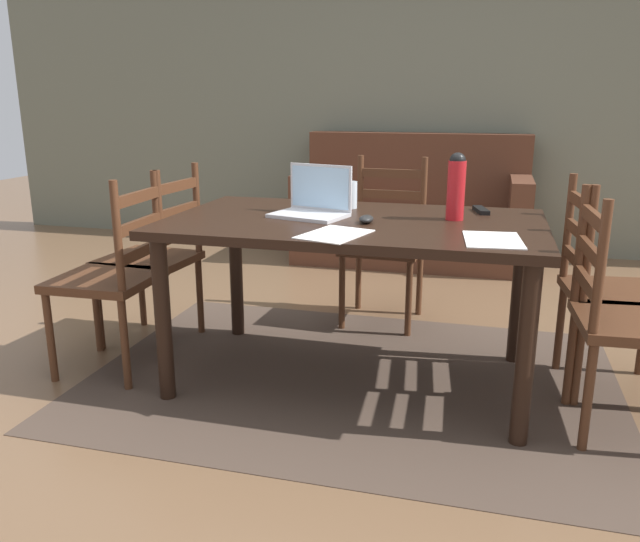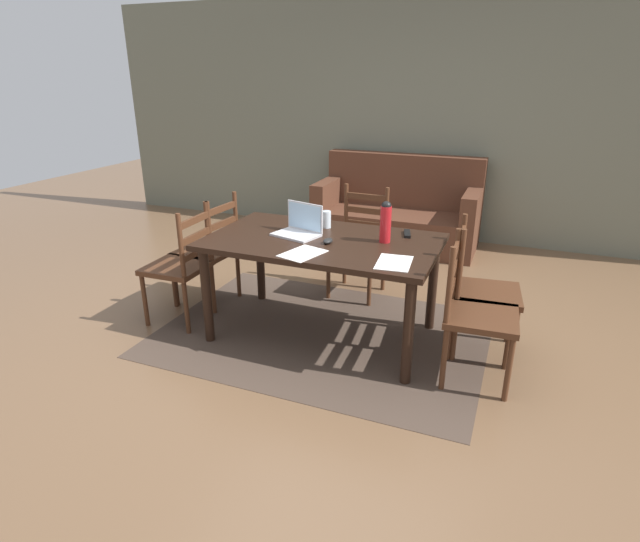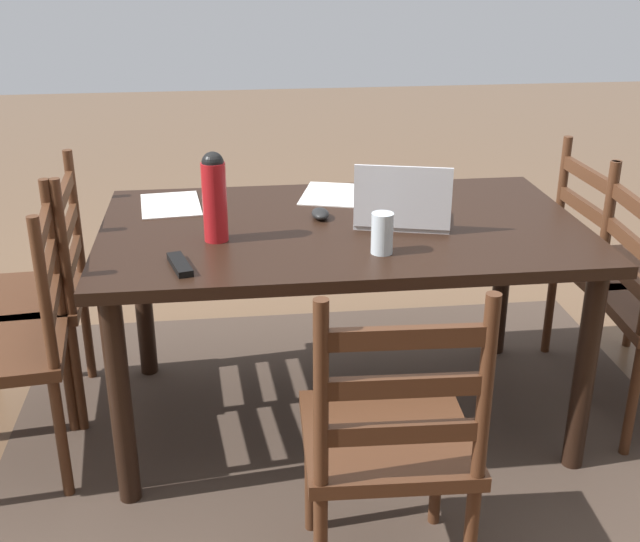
% 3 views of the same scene
% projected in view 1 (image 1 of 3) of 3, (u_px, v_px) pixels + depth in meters
% --- Properties ---
extents(ground_plane, '(14.00, 14.00, 0.00)m').
position_uv_depth(ground_plane, '(352.00, 378.00, 3.01)').
color(ground_plane, brown).
extents(area_rug, '(2.42, 1.75, 0.01)m').
position_uv_depth(area_rug, '(352.00, 377.00, 3.01)').
color(area_rug, '#47382D').
rests_on(area_rug, ground).
extents(wall_back, '(8.00, 0.12, 2.70)m').
position_uv_depth(wall_back, '(427.00, 89.00, 5.32)').
color(wall_back, '#6B6D5B').
rests_on(wall_back, ground).
extents(dining_table, '(1.64, 0.98, 0.76)m').
position_uv_depth(dining_table, '(354.00, 239.00, 2.83)').
color(dining_table, black).
rests_on(dining_table, ground).
extents(chair_right_near, '(0.46, 0.46, 0.95)m').
position_uv_depth(chair_right_near, '(627.00, 320.00, 2.42)').
color(chair_right_near, '#4C2B19').
rests_on(chair_right_near, ground).
extents(chair_right_far, '(0.49, 0.49, 0.95)m').
position_uv_depth(chair_right_far, '(610.00, 291.00, 2.79)').
color(chair_right_far, '#4C2B19').
rests_on(chair_right_far, ground).
extents(chair_left_near, '(0.45, 0.45, 0.95)m').
position_uv_depth(chair_left_near, '(113.00, 278.00, 2.98)').
color(chair_left_near, '#4C2B19').
rests_on(chair_left_near, ground).
extents(chair_far_head, '(0.46, 0.46, 0.95)m').
position_uv_depth(chair_far_head, '(385.00, 244.00, 3.69)').
color(chair_far_head, '#4C2B19').
rests_on(chair_far_head, ground).
extents(chair_left_far, '(0.47, 0.47, 0.95)m').
position_uv_depth(chair_left_far, '(154.00, 259.00, 3.34)').
color(chair_left_far, '#4C2B19').
rests_on(chair_left_far, ground).
extents(couch, '(1.80, 0.80, 1.00)m').
position_uv_depth(couch, '(412.00, 216.00, 5.14)').
color(couch, '#512D1E').
rests_on(couch, ground).
extents(laptop, '(0.37, 0.30, 0.23)m').
position_uv_depth(laptop, '(314.00, 203.00, 2.89)').
color(laptop, silver).
rests_on(laptop, dining_table).
extents(water_bottle, '(0.08, 0.08, 0.29)m').
position_uv_depth(water_bottle, '(456.00, 185.00, 2.76)').
color(water_bottle, red).
rests_on(water_bottle, dining_table).
extents(drinking_glass, '(0.07, 0.07, 0.13)m').
position_uv_depth(drinking_glass, '(350.00, 195.00, 3.07)').
color(drinking_glass, silver).
rests_on(drinking_glass, dining_table).
extents(computer_mouse, '(0.06, 0.10, 0.03)m').
position_uv_depth(computer_mouse, '(366.00, 219.00, 2.72)').
color(computer_mouse, black).
rests_on(computer_mouse, dining_table).
extents(tv_remote, '(0.09, 0.18, 0.02)m').
position_uv_depth(tv_remote, '(481.00, 210.00, 2.98)').
color(tv_remote, black).
rests_on(tv_remote, dining_table).
extents(paper_stack_left, '(0.24, 0.32, 0.00)m').
position_uv_depth(paper_stack_left, '(493.00, 240.00, 2.40)').
color(paper_stack_left, white).
rests_on(paper_stack_left, dining_table).
extents(paper_stack_right, '(0.28, 0.34, 0.00)m').
position_uv_depth(paper_stack_right, '(335.00, 234.00, 2.49)').
color(paper_stack_right, white).
rests_on(paper_stack_right, dining_table).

